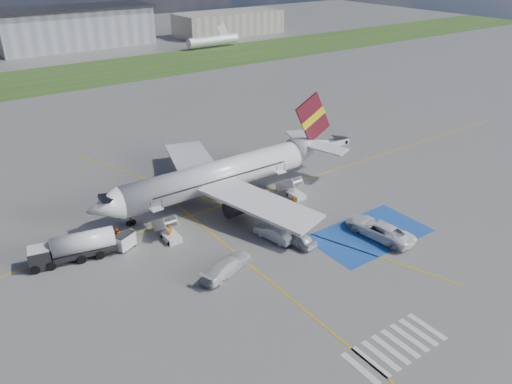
# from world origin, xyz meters

# --- Properties ---
(ground) EXTENTS (400.00, 400.00, 0.00)m
(ground) POSITION_xyz_m (0.00, 0.00, 0.00)
(ground) COLOR #60605E
(ground) RESTS_ON ground
(grass_strip) EXTENTS (400.00, 30.00, 0.01)m
(grass_strip) POSITION_xyz_m (0.00, 95.00, 0.01)
(grass_strip) COLOR #2D4C1E
(grass_strip) RESTS_ON ground
(taxiway_line_main) EXTENTS (120.00, 0.20, 0.01)m
(taxiway_line_main) POSITION_xyz_m (0.00, 12.00, 0.01)
(taxiway_line_main) COLOR gold
(taxiway_line_main) RESTS_ON ground
(taxiway_line_cross) EXTENTS (0.20, 60.00, 0.01)m
(taxiway_line_cross) POSITION_xyz_m (-5.00, -10.00, 0.01)
(taxiway_line_cross) COLOR gold
(taxiway_line_cross) RESTS_ON ground
(taxiway_line_diag) EXTENTS (20.71, 56.45, 0.01)m
(taxiway_line_diag) POSITION_xyz_m (0.00, 12.00, 0.01)
(taxiway_line_diag) COLOR gold
(taxiway_line_diag) RESTS_ON ground
(staging_box) EXTENTS (14.00, 8.00, 0.01)m
(staging_box) POSITION_xyz_m (10.00, -4.00, 0.01)
(staging_box) COLOR #1B4BA4
(staging_box) RESTS_ON ground
(crosswalk) EXTENTS (9.00, 4.00, 0.01)m
(crosswalk) POSITION_xyz_m (-1.80, -18.00, 0.01)
(crosswalk) COLOR silver
(crosswalk) RESTS_ON ground
(terminal_centre) EXTENTS (48.00, 18.00, 12.00)m
(terminal_centre) POSITION_xyz_m (20.00, 135.00, 6.00)
(terminal_centre) COLOR gray
(terminal_centre) RESTS_ON ground
(terminal_east) EXTENTS (40.00, 16.00, 8.00)m
(terminal_east) POSITION_xyz_m (75.00, 128.00, 4.00)
(terminal_east) COLOR gray
(terminal_east) RESTS_ON ground
(airliner) EXTENTS (36.81, 32.95, 11.92)m
(airliner) POSITION_xyz_m (1.51, 14.00, 3.39)
(airliner) COLOR silver
(airliner) RESTS_ON ground
(airstairs_fwd) EXTENTS (1.90, 5.20, 3.60)m
(airstairs_fwd) POSITION_xyz_m (-9.50, 8.70, 0.62)
(airstairs_fwd) COLOR silver
(airstairs_fwd) RESTS_ON ground
(airstairs_aft) EXTENTS (1.90, 5.20, 3.60)m
(airstairs_aft) POSITION_xyz_m (9.00, 8.70, 0.62)
(airstairs_aft) COLOR silver
(airstairs_aft) RESTS_ON ground
(fuel_tanker) EXTENTS (9.08, 3.99, 3.01)m
(fuel_tanker) POSITION_xyz_m (-19.80, 10.77, 1.26)
(fuel_tanker) COLOR black
(fuel_tanker) RESTS_ON ground
(gpu_cart) EXTENTS (2.62, 2.20, 1.87)m
(gpu_cart) POSITION_xyz_m (-14.49, 9.68, 0.84)
(gpu_cart) COLOR silver
(gpu_cart) RESTS_ON ground
(belt_loader) EXTENTS (5.36, 2.14, 1.59)m
(belt_loader) POSITION_xyz_m (27.02, 19.72, 0.40)
(belt_loader) COLOR silver
(belt_loader) RESTS_ON ground
(car_silver_a) EXTENTS (2.47, 4.86, 1.59)m
(car_silver_a) POSITION_xyz_m (1.77, -0.77, 0.79)
(car_silver_a) COLOR silver
(car_silver_a) RESTS_ON ground
(car_silver_b) EXTENTS (2.77, 5.38, 1.69)m
(car_silver_b) POSITION_xyz_m (0.27, 1.64, 0.84)
(car_silver_b) COLOR silver
(car_silver_b) RESTS_ON ground
(van_white_a) EXTENTS (3.70, 6.82, 2.45)m
(van_white_a) POSITION_xyz_m (10.51, -4.91, 1.22)
(van_white_a) COLOR white
(van_white_a) RESTS_ON ground
(van_white_b) EXTENTS (5.66, 3.84, 2.05)m
(van_white_b) POSITION_xyz_m (-7.66, -0.74, 1.03)
(van_white_b) COLOR silver
(van_white_b) RESTS_ON ground
(crew_fwd) EXTENTS (0.82, 0.70, 1.89)m
(crew_fwd) POSITION_xyz_m (-9.53, 8.52, 0.95)
(crew_fwd) COLOR orange
(crew_fwd) RESTS_ON ground
(crew_nose) EXTENTS (1.11, 1.06, 1.80)m
(crew_nose) POSITION_xyz_m (-14.69, 11.31, 0.90)
(crew_nose) COLOR #FB5B0D
(crew_nose) RESTS_ON ground
(crew_aft) EXTENTS (0.50, 1.07, 1.79)m
(crew_aft) POSITION_xyz_m (6.80, 6.11, 0.89)
(crew_aft) COLOR orange
(crew_aft) RESTS_ON ground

